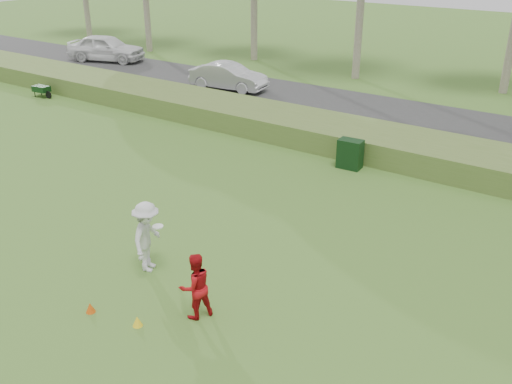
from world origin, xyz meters
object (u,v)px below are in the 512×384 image
Objects in this scene: cone_orange at (90,308)px; cone_yellow at (137,321)px; utility_cabinet at (350,154)px; car_mid at (228,76)px; player_white at (147,237)px; car_left at (106,48)px; player_red at (195,286)px.

cone_yellow reaches higher than cone_orange.
utility_cabinet is 0.25× the size of car_mid.
player_white reaches higher than car_mid.
utility_cabinet reaches higher than cone_yellow.
car_left is at bearing 137.28° from cone_orange.
player_white is at bearing -156.60° from car_mid.
player_red is 6.46× the size of cone_yellow.
cone_orange is at bearing -159.22° from car_mid.
cone_orange is 28.15m from car_left.
player_white is at bearing 127.65° from cone_yellow.
player_white is at bearing -85.68° from player_red.
utility_cabinet is 12.27m from car_mid.
player_white is at bearing -100.43° from utility_cabinet.
car_left is 11.26m from car_mid.
player_white is 7.77× the size of cone_orange.
player_white reaches higher than utility_cabinet.
cone_yellow is 20.51m from car_mid.
player_red reaches higher than cone_yellow.
car_left is at bearing -103.64° from player_red.
cone_orange is 0.05× the size of car_left.
car_left is at bearing 139.32° from cone_yellow.
player_red is 10.07m from utility_cabinet.
player_red is 0.37× the size of car_mid.
player_red is 2.53m from cone_orange.
car_left reaches higher than car_mid.
cone_yellow is at bearing -155.83° from car_mid.
player_white is 18.18m from car_mid.
utility_cabinet is at bearing -149.15° from player_red.
player_white is 1.74× the size of utility_cabinet.
cone_yellow is (1.24, 0.25, 0.00)m from cone_orange.
car_left reaches higher than utility_cabinet.
cone_orange is (-2.08, -1.28, -0.67)m from player_red.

